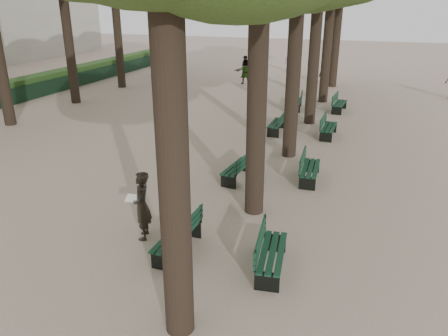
% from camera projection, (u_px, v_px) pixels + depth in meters
% --- Properties ---
extents(ground, '(120.00, 120.00, 0.00)m').
position_uv_depth(ground, '(158.00, 256.00, 10.22)').
color(ground, tan).
rests_on(ground, ground).
extents(bench_left_0, '(0.61, 1.81, 0.92)m').
position_uv_depth(bench_left_0, '(177.00, 242.00, 10.30)').
color(bench_left_0, black).
rests_on(bench_left_0, ground).
extents(bench_left_1, '(0.75, 1.85, 0.92)m').
position_uv_depth(bench_left_1, '(238.00, 172.00, 14.49)').
color(bench_left_1, black).
rests_on(bench_left_1, ground).
extents(bench_left_2, '(0.59, 1.81, 0.92)m').
position_uv_depth(bench_left_2, '(277.00, 127.00, 19.57)').
color(bench_left_2, black).
rests_on(bench_left_2, ground).
extents(bench_left_3, '(0.79, 1.86, 0.92)m').
position_uv_depth(bench_left_3, '(296.00, 104.00, 23.71)').
color(bench_left_3, black).
rests_on(bench_left_3, ground).
extents(bench_right_0, '(0.79, 1.86, 0.92)m').
position_uv_depth(bench_right_0, '(271.00, 259.00, 9.63)').
color(bench_right_0, black).
rests_on(bench_right_0, ground).
extents(bench_right_1, '(0.68, 1.83, 0.92)m').
position_uv_depth(bench_right_1, '(310.00, 173.00, 14.38)').
color(bench_right_1, black).
rests_on(bench_right_1, ground).
extents(bench_right_2, '(0.60, 1.81, 0.92)m').
position_uv_depth(bench_right_2, '(328.00, 131.00, 18.97)').
color(bench_right_2, black).
rests_on(bench_right_2, ground).
extents(bench_right_3, '(0.70, 1.84, 0.92)m').
position_uv_depth(bench_right_3, '(339.00, 106.00, 23.25)').
color(bench_right_3, black).
rests_on(bench_right_3, ground).
extents(man_with_map, '(0.73, 0.79, 1.77)m').
position_uv_depth(man_with_map, '(142.00, 206.00, 10.73)').
color(man_with_map, black).
rests_on(man_with_map, ground).
extents(pedestrian_b, '(1.14, 0.98, 1.79)m').
position_uv_depth(pedestrian_b, '(326.00, 72.00, 30.09)').
color(pedestrian_b, '#262628').
rests_on(pedestrian_b, ground).
extents(pedestrian_e, '(1.60, 0.90, 1.71)m').
position_uv_depth(pedestrian_e, '(246.00, 72.00, 30.63)').
color(pedestrian_e, '#262628').
rests_on(pedestrian_e, ground).
extents(pedestrian_d, '(0.96, 0.54, 1.85)m').
position_uv_depth(pedestrian_d, '(291.00, 61.00, 35.59)').
color(pedestrian_d, '#262628').
rests_on(pedestrian_d, ground).
extents(pedestrian_a, '(0.85, 0.54, 1.63)m').
position_uv_depth(pedestrian_a, '(246.00, 67.00, 33.08)').
color(pedestrian_a, '#262628').
rests_on(pedestrian_a, ground).
extents(fence, '(0.08, 42.00, 0.90)m').
position_uv_depth(fence, '(8.00, 98.00, 24.35)').
color(fence, black).
rests_on(fence, ground).
extents(building_far, '(12.00, 16.00, 7.00)m').
position_uv_depth(building_far, '(6.00, 21.00, 45.49)').
color(building_far, '#B7B2A3').
rests_on(building_far, ground).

